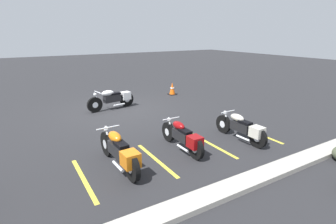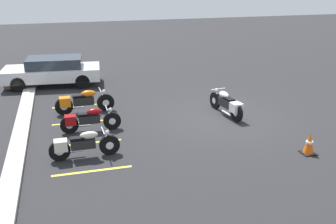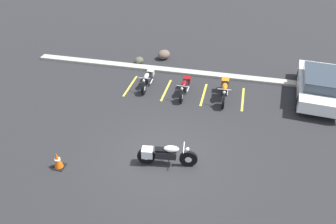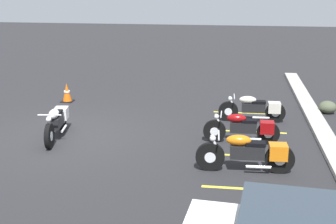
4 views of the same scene
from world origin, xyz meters
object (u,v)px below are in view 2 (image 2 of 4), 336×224
car_white (53,71)px  parked_bike_1 (88,120)px  landscape_rock_0 (9,85)px  traffic_cone (309,144)px  parked_bike_0 (81,144)px  parked_bike_2 (82,101)px  motorcycle_white_featured (227,104)px

car_white → parked_bike_1: bearing=105.4°
landscape_rock_0 → traffic_cone: bearing=-135.4°
traffic_cone → parked_bike_0: bearing=77.1°
parked_bike_1 → traffic_cone: parked_bike_1 is taller
parked_bike_2 → traffic_cone: 8.01m
motorcycle_white_featured → parked_bike_0: 5.74m
parked_bike_2 → parked_bike_0: bearing=-96.3°
parked_bike_2 → car_white: car_white is taller
parked_bike_1 → traffic_cone: size_ratio=3.03×
traffic_cone → parked_bike_2: bearing=49.2°
parked_bike_0 → parked_bike_2: bearing=84.6°
parked_bike_0 → traffic_cone: (-1.44, -6.33, -0.11)m
traffic_cone → landscape_rock_0: bearing=44.6°
parked_bike_0 → traffic_cone: size_ratio=3.04×
motorcycle_white_featured → parked_bike_2: bearing=63.9°
car_white → landscape_rock_0: bearing=16.1°
parked_bike_0 → car_white: size_ratio=0.44×
parked_bike_1 → car_white: 6.20m
car_white → landscape_rock_0: size_ratio=8.29×
landscape_rock_0 → traffic_cone: 12.79m
car_white → traffic_cone: car_white is taller
car_white → motorcycle_white_featured: bearing=141.3°
parked_bike_2 → traffic_cone: bearing=-43.0°
motorcycle_white_featured → landscape_rock_0: bearing=47.3°
parked_bike_1 → traffic_cone: 6.88m
motorcycle_white_featured → landscape_rock_0: (5.52, 7.98, -0.23)m
motorcycle_white_featured → car_white: car_white is taller
motorcycle_white_featured → traffic_cone: motorcycle_white_featured is taller
parked_bike_1 → parked_bike_2: size_ratio=0.91×
motorcycle_white_featured → car_white: size_ratio=0.48×
parked_bike_2 → car_white: (4.23, 1.02, 0.23)m
landscape_rock_0 → car_white: bearing=-79.2°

